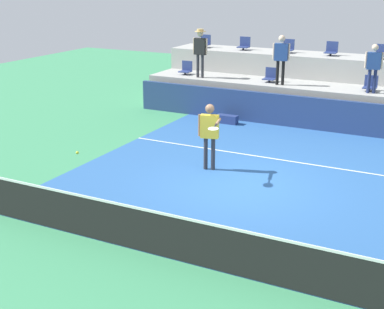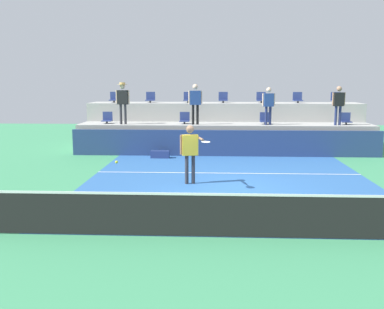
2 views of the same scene
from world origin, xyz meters
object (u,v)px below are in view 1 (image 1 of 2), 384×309
Objects in this scene: stadium_chair_upper_far_left at (205,42)px; spectator_in_white at (281,55)px; stadium_chair_upper_mid_left at (288,47)px; tennis_player at (210,130)px; stadium_chair_lower_far_left at (186,69)px; equipment_bag at (227,119)px; spectator_in_grey at (374,64)px; tennis_ball at (77,153)px; stadium_chair_upper_left at (244,45)px; stadium_chair_upper_center at (331,50)px; spectator_with_hat at (200,48)px; stadium_chair_lower_left at (270,76)px; stadium_chair_lower_right at (370,85)px; stadium_chair_upper_mid_right at (382,53)px.

stadium_chair_upper_far_left is 0.30× the size of spectator_in_white.
stadium_chair_upper_mid_left is 8.40m from tennis_player.
stadium_chair_lower_far_left is 0.68× the size of equipment_bag.
tennis_ball is at bearing -114.84° from spectator_in_grey.
stadium_chair_upper_left is 3.53m from stadium_chair_upper_center.
spectator_with_hat reaches higher than stadium_chair_upper_center.
stadium_chair_upper_mid_left is 1.00× the size of stadium_chair_upper_center.
stadium_chair_lower_far_left is at bearing 176.93° from spectator_in_grey.
stadium_chair_upper_left is at bearing 106.05° from tennis_player.
stadium_chair_upper_center is 5.00m from equipment_bag.
stadium_chair_lower_far_left and stadium_chair_lower_left have the same top height.
stadium_chair_upper_left reaches higher than stadium_chair_lower_right.
stadium_chair_upper_far_left is 0.29× the size of tennis_player.
stadium_chair_lower_left is 4.09m from stadium_chair_upper_mid_right.
stadium_chair_upper_left is 8.71m from tennis_player.
stadium_chair_upper_center is (-1.82, 1.80, 0.85)m from stadium_chair_lower_right.
equipment_bag is (-4.47, -1.85, -1.31)m from stadium_chair_lower_right.
stadium_chair_upper_far_left is at bearing 180.00° from stadium_chair_upper_center.
equipment_bag is (1.79, -1.47, -2.24)m from spectator_with_hat.
stadium_chair_upper_center is at bearing 82.15° from tennis_player.
stadium_chair_upper_mid_left is at bearing 0.00° from stadium_chair_upper_left.
tennis_player reaches higher than stadium_chair_lower_right.
tennis_player is (0.60, -6.49, -0.34)m from stadium_chair_lower_left.
spectator_in_grey is (6.35, -0.00, -0.17)m from spectator_with_hat.
stadium_chair_upper_mid_right is 12.79m from tennis_ball.
stadium_chair_lower_left is 1.00× the size of stadium_chair_upper_left.
tennis_player is (-2.97, -8.29, -1.19)m from stadium_chair_upper_mid_right.
stadium_chair_upper_mid_right is (5.35, 0.00, 0.00)m from stadium_chair_upper_left.
stadium_chair_upper_mid_right is 0.32× the size of spectator_in_grey.
spectator_with_hat reaches higher than spectator_in_white.
stadium_chair_upper_far_left is 7.12m from stadium_chair_upper_mid_right.
stadium_chair_lower_right is at bearing 22.53° from equipment_bag.
stadium_chair_lower_far_left reaches higher than equipment_bag.
stadium_chair_upper_mid_right reaches higher than stadium_chair_lower_right.
tennis_ball is at bearing -97.91° from spectator_in_white.
stadium_chair_upper_far_left is 7.54m from spectator_in_grey.
stadium_chair_upper_center is 0.29× the size of tennis_player.
stadium_chair_upper_left is 0.68× the size of equipment_bag.
spectator_in_white reaches higher than stadium_chair_lower_far_left.
equipment_bag is at bearing -115.82° from stadium_chair_lower_left.
stadium_chair_upper_left and stadium_chair_upper_center have the same top height.
spectator_in_white is 2.31× the size of equipment_bag.
stadium_chair_upper_center is at bearing 131.21° from spectator_in_grey.
stadium_chair_upper_far_left is at bearing 180.00° from stadium_chair_upper_left.
stadium_chair_upper_mid_left is 1.00× the size of stadium_chair_upper_mid_right.
stadium_chair_lower_far_left is 4.07m from stadium_chair_upper_mid_left.
spectator_in_grey is (7.16, -0.38, 0.75)m from stadium_chair_lower_far_left.
tennis_player reaches higher than stadium_chair_lower_far_left.
tennis_player is 6.92m from spectator_in_grey.
stadium_chair_upper_mid_left is 7.65× the size of tennis_ball.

